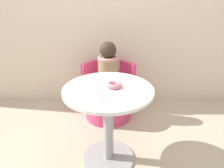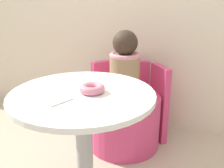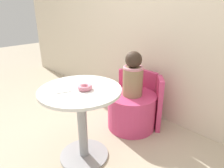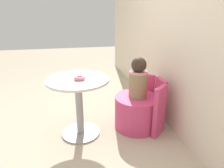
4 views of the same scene
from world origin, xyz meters
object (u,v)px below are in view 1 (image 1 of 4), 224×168
at_px(donut, 115,85).
at_px(child_figure, 109,65).
at_px(tub_chair, 109,100).
at_px(round_table, 109,112).

bearing_deg(donut, child_figure, 94.59).
distance_m(tub_chair, child_figure, 0.43).
xyz_separation_m(tub_chair, donut, (0.05, -0.67, 0.50)).
distance_m(round_table, tub_chair, 0.75).
bearing_deg(child_figure, donut, -85.41).
bearing_deg(child_figure, round_table, -89.01).
height_order(round_table, child_figure, child_figure).
bearing_deg(tub_chair, donut, -85.41).
distance_m(child_figure, donut, 0.68).
xyz_separation_m(round_table, donut, (0.04, 0.02, 0.23)).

